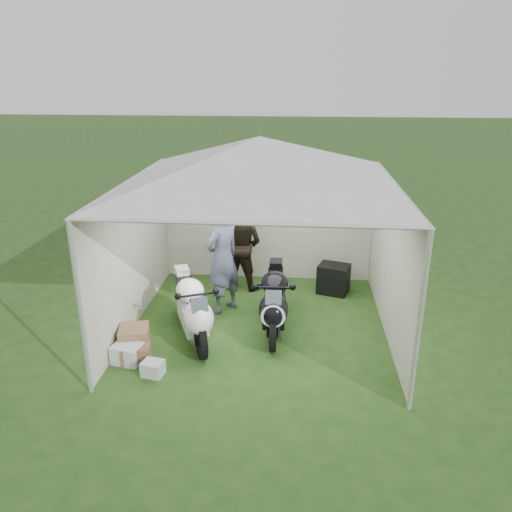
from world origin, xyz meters
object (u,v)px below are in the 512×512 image
object	(u,v)px
crate_0	(128,354)
motorcycle_white	(192,308)
equipment_box	(333,279)
crate_2	(153,368)
crate_1	(134,339)
motorcycle_black	(274,300)
person_blue_jacket	(223,258)
crate_3	(136,354)
person_dark_jacket	(242,244)
canopy_tent	(259,166)
paddock_stand	(275,299)

from	to	relation	value
crate_0	motorcycle_white	bearing A→B (deg)	42.90
equipment_box	crate_2	xyz separation A→B (m)	(-2.58, -2.93, -0.17)
crate_1	motorcycle_black	bearing A→B (deg)	21.08
motorcycle_white	person_blue_jacket	bearing A→B (deg)	49.88
motorcycle_white	crate_1	world-z (taller)	motorcycle_white
crate_3	motorcycle_black	bearing A→B (deg)	29.98
crate_2	motorcycle_black	bearing A→B (deg)	41.27
motorcycle_white	person_dark_jacket	world-z (taller)	person_dark_jacket
person_dark_jacket	crate_0	bearing A→B (deg)	88.55
person_blue_jacket	crate_3	bearing A→B (deg)	7.18
canopy_tent	crate_2	world-z (taller)	canopy_tent
motorcycle_white	equipment_box	bearing A→B (deg)	18.05
motorcycle_black	crate_1	world-z (taller)	motorcycle_black
paddock_stand	canopy_tent	bearing A→B (deg)	-109.51
person_blue_jacket	motorcycle_black	bearing A→B (deg)	90.53
crate_0	crate_1	bearing A→B (deg)	90.00
motorcycle_white	crate_2	bearing A→B (deg)	-131.51
crate_1	crate_2	bearing A→B (deg)	-53.56
equipment_box	crate_0	xyz separation A→B (m)	(-3.02, -2.65, -0.14)
canopy_tent	equipment_box	world-z (taller)	canopy_tent
person_dark_jacket	crate_2	xyz separation A→B (m)	(-0.86, -3.10, -0.74)
motorcycle_white	equipment_box	size ratio (longest dim) A/B	3.36
motorcycle_white	crate_2	size ratio (longest dim) A/B	6.52
person_blue_jacket	crate_2	xyz separation A→B (m)	(-0.66, -2.03, -0.85)
paddock_stand	equipment_box	bearing A→B (deg)	33.36
motorcycle_white	crate_3	size ratio (longest dim) A/B	4.66
motorcycle_black	crate_1	xyz separation A→B (m)	(-2.00, -0.77, -0.35)
person_dark_jacket	crate_0	xyz separation A→B (m)	(-1.30, -2.81, -0.71)
paddock_stand	crate_0	xyz separation A→B (m)	(-1.98, -1.97, 0.00)
person_dark_jacket	crate_0	distance (m)	3.18
crate_1	crate_3	bearing A→B (deg)	-68.52
canopy_tent	crate_1	xyz separation A→B (m)	(-1.75, -1.00, -2.39)
motorcycle_black	paddock_stand	distance (m)	0.97
crate_1	motorcycle_white	bearing A→B (deg)	27.98
canopy_tent	crate_0	world-z (taller)	canopy_tent
person_blue_jacket	crate_0	xyz separation A→B (m)	(-1.11, -1.74, -0.82)
person_dark_jacket	equipment_box	bearing A→B (deg)	-162.00
person_dark_jacket	equipment_box	xyz separation A→B (m)	(1.71, -0.16, -0.57)
canopy_tent	crate_3	size ratio (longest dim) A/B	14.54
person_blue_jacket	crate_0	bearing A→B (deg)	4.22
person_blue_jacket	crate_3	world-z (taller)	person_blue_jacket
person_dark_jacket	paddock_stand	bearing A→B (deg)	152.20
person_blue_jacket	canopy_tent	bearing A→B (deg)	92.96
motorcycle_white	person_dark_jacket	bearing A→B (deg)	53.45
crate_0	crate_3	bearing A→B (deg)	0.65
person_blue_jacket	crate_1	bearing A→B (deg)	-1.13
person_blue_jacket	equipment_box	distance (m)	2.22
canopy_tent	crate_2	bearing A→B (deg)	-129.31
canopy_tent	motorcycle_white	distance (m)	2.34
equipment_box	crate_3	bearing A→B (deg)	-137.53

